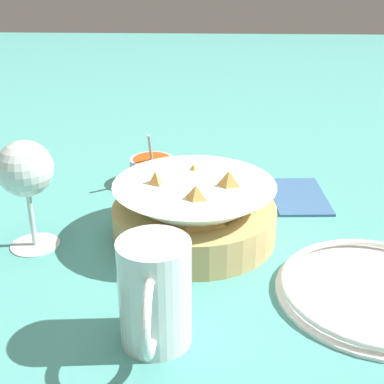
# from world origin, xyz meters

# --- Properties ---
(ground_plane) EXTENTS (4.00, 4.00, 0.00)m
(ground_plane) POSITION_xyz_m (0.00, 0.00, 0.00)
(ground_plane) COLOR teal
(food_basket) EXTENTS (0.22, 0.22, 0.10)m
(food_basket) POSITION_xyz_m (-0.01, -0.00, 0.04)
(food_basket) COLOR tan
(food_basket) RESTS_ON ground_plane
(sauce_cup) EXTENTS (0.07, 0.07, 0.10)m
(sauce_cup) POSITION_xyz_m (-0.19, -0.08, 0.02)
(sauce_cup) COLOR #B7B7BC
(sauce_cup) RESTS_ON ground_plane
(wine_glass) EXTENTS (0.07, 0.07, 0.15)m
(wine_glass) POSITION_xyz_m (0.02, -0.21, 0.11)
(wine_glass) COLOR silver
(wine_glass) RESTS_ON ground_plane
(beer_mug) EXTENTS (0.12, 0.07, 0.11)m
(beer_mug) POSITION_xyz_m (0.21, -0.03, 0.05)
(beer_mug) COLOR silver
(beer_mug) RESTS_ON ground_plane
(side_plate) EXTENTS (0.23, 0.23, 0.01)m
(side_plate) POSITION_xyz_m (0.12, 0.21, 0.01)
(side_plate) COLOR white
(side_plate) RESTS_ON ground_plane
(napkin) EXTENTS (0.14, 0.09, 0.01)m
(napkin) POSITION_xyz_m (-0.15, 0.16, 0.00)
(napkin) COLOR #38608E
(napkin) RESTS_ON ground_plane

